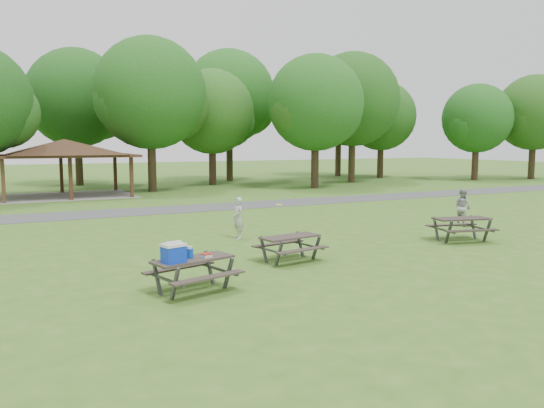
{
  "coord_description": "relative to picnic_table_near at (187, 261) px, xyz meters",
  "views": [
    {
      "loc": [
        -7.82,
        -13.17,
        3.56
      ],
      "look_at": [
        1.0,
        4.0,
        1.3
      ],
      "focal_mm": 35.0,
      "sensor_mm": 36.0,
      "label": 1
    }
  ],
  "objects": [
    {
      "name": "tree_row_f",
      "position": [
        12.11,
        29.92,
        5.07
      ],
      "size": [
        7.35,
        7.0,
        9.55
      ],
      "color": "#321E16",
      "rests_on": "ground"
    },
    {
      "name": "tree_deep_b",
      "position": [
        2.12,
        34.42,
        6.12
      ],
      "size": [
        8.4,
        8.0,
        11.13
      ],
      "color": "black",
      "rests_on": "ground"
    },
    {
      "name": "tree_row_h",
      "position": [
        24.12,
        26.92,
        6.25
      ],
      "size": [
        8.61,
        8.2,
        11.37
      ],
      "color": "#332416",
      "rests_on": "ground"
    },
    {
      "name": "picnic_table_near",
      "position": [
        0.0,
        0.0,
        0.0
      ],
      "size": [
        2.25,
        1.98,
        1.34
      ],
      "color": "#302923",
      "rests_on": "ground"
    },
    {
      "name": "tree_flank_right",
      "position": [
        42.11,
        22.42,
        5.38
      ],
      "size": [
        7.56,
        7.2,
        9.97
      ],
      "color": "black",
      "rests_on": "ground"
    },
    {
      "name": "picnic_table_middle",
      "position": [
        3.83,
        1.88,
        -0.19
      ],
      "size": [
        2.03,
        1.73,
        0.79
      ],
      "color": "#302623",
      "rests_on": "ground"
    },
    {
      "name": "tree_deep_d",
      "position": [
        28.12,
        34.92,
        6.25
      ],
      "size": [
        8.4,
        8.0,
        11.27
      ],
      "color": "#2F2115",
      "rests_on": "ground"
    },
    {
      "name": "frisbee_in_flight",
      "position": [
        5.52,
        5.79,
        0.44
      ],
      "size": [
        0.31,
        0.31,
        0.02
      ],
      "color": "yellow",
      "rests_on": "ground"
    },
    {
      "name": "tree_row_g",
      "position": [
        18.11,
        23.42,
        5.56
      ],
      "size": [
        7.77,
        7.4,
        10.25
      ],
      "color": "black",
      "rests_on": "ground"
    },
    {
      "name": "picnic_table_far",
      "position": [
        10.94,
        1.91,
        -0.13
      ],
      "size": [
        2.32,
        2.03,
        0.87
      ],
      "color": "#2B221F",
      "rests_on": "ground"
    },
    {
      "name": "pavilion",
      "position": [
        0.02,
        25.39,
        2.29
      ],
      "size": [
        8.6,
        7.01,
        3.76
      ],
      "color": "#3E2916",
      "rests_on": "ground"
    },
    {
      "name": "frisbee_catcher",
      "position": [
        13.65,
        4.42,
        0.03
      ],
      "size": [
        0.61,
        0.78,
        1.6
      ],
      "primitive_type": "imported",
      "rotation": [
        0.0,
        0.0,
        1.57
      ],
      "color": "#9C9C9F",
      "rests_on": "ground"
    },
    {
      "name": "frisbee_thrower",
      "position": [
        3.95,
        6.05,
        -0.0
      ],
      "size": [
        0.37,
        0.56,
        1.54
      ],
      "primitive_type": "imported",
      "rotation": [
        0.0,
        0.0,
        -1.56
      ],
      "color": "#B0B0B3",
      "rests_on": "ground"
    },
    {
      "name": "tree_row_e",
      "position": [
        6.12,
        26.42,
        6.01
      ],
      "size": [
        8.4,
        8.0,
        11.02
      ],
      "color": "#302215",
      "rests_on": "ground"
    },
    {
      "name": "tree_row_j",
      "position": [
        36.1,
        23.92,
        4.79
      ],
      "size": [
        6.72,
        6.4,
        8.96
      ],
      "color": "#331F16",
      "rests_on": "ground"
    },
    {
      "name": "tree_deep_c",
      "position": [
        15.13,
        33.42,
        6.67
      ],
      "size": [
        8.82,
        8.4,
        11.9
      ],
      "color": "black",
      "rests_on": "ground"
    },
    {
      "name": "tree_row_i",
      "position": [
        30.11,
        30.42,
        5.14
      ],
      "size": [
        7.14,
        6.8,
        9.52
      ],
      "color": "black",
      "rests_on": "ground"
    },
    {
      "name": "ground",
      "position": [
        4.02,
        1.39,
        -0.77
      ],
      "size": [
        160.0,
        160.0,
        0.0
      ],
      "primitive_type": "plane",
      "color": "#39641C",
      "rests_on": "ground"
    },
    {
      "name": "asphalt_path",
      "position": [
        4.02,
        15.39,
        -0.76
      ],
      "size": [
        120.0,
        3.2,
        0.02
      ],
      "primitive_type": "cube",
      "color": "#434345",
      "rests_on": "ground"
    }
  ]
}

